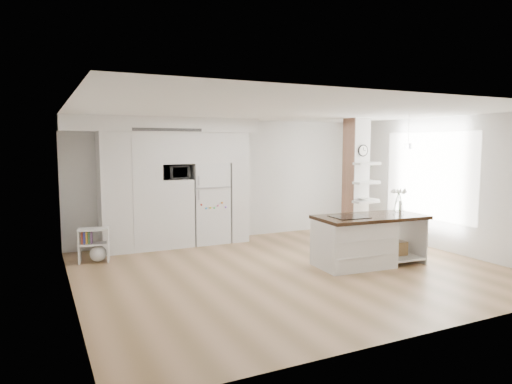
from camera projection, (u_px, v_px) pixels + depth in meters
floor at (291, 269)px, 7.87m from camera, size 7.00×6.00×0.01m
room at (292, 162)px, 7.68m from camera, size 7.04×6.04×2.72m
cabinet_wall at (167, 175)px, 9.47m from camera, size 4.00×0.71×2.70m
refrigerator at (209, 203)px, 9.95m from camera, size 0.78×0.69×1.75m
column at (361, 182)px, 9.78m from camera, size 0.69×0.90×2.70m
window at (429, 176)px, 9.50m from camera, size 0.00×2.40×2.40m
pendant_light at (367, 146)px, 8.52m from camera, size 0.12×0.12×0.10m
kitchen_island at (359, 240)px, 8.07m from camera, size 2.03×1.07×1.46m
bookshelf at (95, 247)px, 8.35m from camera, size 0.57×0.39×0.62m
floor_plant_a at (381, 229)px, 10.19m from camera, size 0.31×0.26×0.52m
floor_plant_b at (357, 224)px, 10.94m from camera, size 0.33×0.33×0.48m
microwave at (175, 172)px, 9.50m from camera, size 0.54×0.37×0.30m
shelf_plant at (365, 173)px, 10.02m from camera, size 0.27×0.23×0.30m
decor_bowl at (365, 199)px, 9.57m from camera, size 0.22×0.22×0.05m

